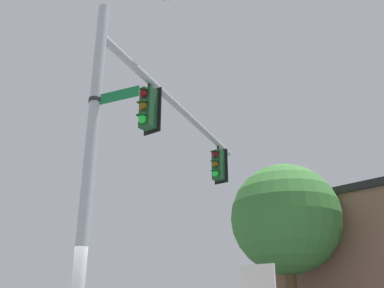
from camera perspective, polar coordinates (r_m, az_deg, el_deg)
The scene contains 6 objects.
signal_pole at distance 8.24m, azimuth -13.74°, elevation -3.85°, with size 0.23×0.23×7.72m, color #ADB2B7.
mast_arm at distance 12.54m, azimuth -1.33°, elevation 4.47°, with size 0.19×0.19×8.00m, color #ADB2B7.
traffic_light_nearest_pole at distance 10.65m, azimuth -5.97°, elevation 4.80°, with size 0.54×0.49×1.31m.
traffic_light_mid_inner at distance 14.69m, azimuth 3.52°, elevation -2.82°, with size 0.54×0.49×1.31m.
street_name_sign at distance 8.65m, azimuth -11.28°, elevation 6.09°, with size 1.14×0.37×0.22m.
tree_by_storefront at distance 17.15m, azimuth 12.47°, elevation -9.80°, with size 4.25×4.25×6.94m.
Camera 1 is at (-6.12, 4.95, 1.44)m, focal length 39.69 mm.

